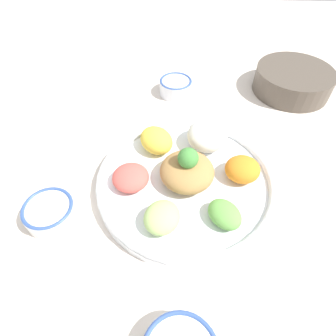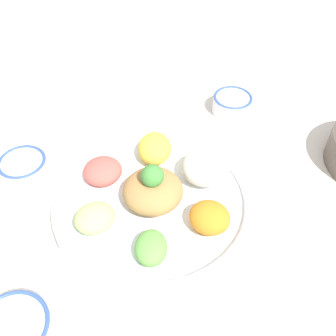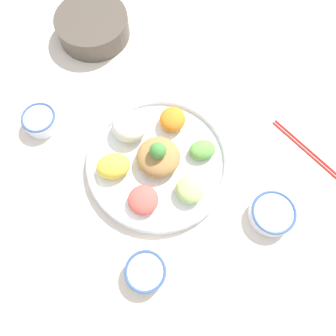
# 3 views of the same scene
# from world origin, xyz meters

# --- Properties ---
(ground_plane) EXTENTS (2.40, 2.40, 0.00)m
(ground_plane) POSITION_xyz_m (0.00, 0.00, 0.00)
(ground_plane) COLOR silver
(salad_platter) EXTENTS (0.39, 0.39, 0.11)m
(salad_platter) POSITION_xyz_m (-0.05, 0.04, 0.03)
(salad_platter) COLOR white
(salad_platter) RESTS_ON ground_plane
(sauce_bowl_red) EXTENTS (0.11, 0.11, 0.04)m
(sauce_bowl_red) POSITION_xyz_m (0.29, 0.02, 0.02)
(sauce_bowl_red) COLOR white
(sauce_bowl_red) RESTS_ON ground_plane
(rice_bowl_blue) EXTENTS (0.10, 0.10, 0.04)m
(rice_bowl_blue) POSITION_xyz_m (0.05, -0.24, 0.02)
(rice_bowl_blue) COLOR white
(rice_bowl_blue) RESTS_ON ground_plane
(sauce_bowl_dark) EXTENTS (0.10, 0.10, 0.05)m
(sauce_bowl_dark) POSITION_xyz_m (-0.40, 0.01, 0.03)
(sauce_bowl_dark) COLOR white
(sauce_bowl_dark) RESTS_ON ground_plane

